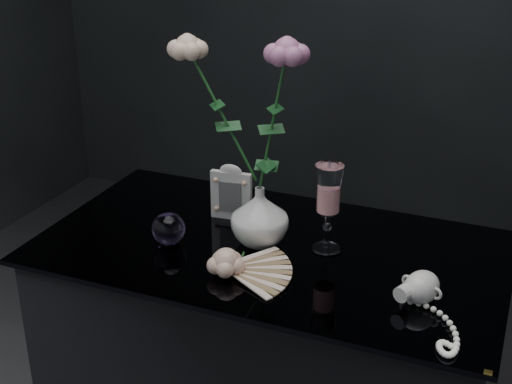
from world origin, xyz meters
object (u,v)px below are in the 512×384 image
at_px(vase, 260,216).
at_px(pearl_jar, 422,286).
at_px(picture_frame, 231,192).
at_px(loose_rose, 226,262).
at_px(paperweight, 169,229).
at_px(wine_glass, 328,209).

xyz_separation_m(vase, pearl_jar, (0.39, -0.10, -0.03)).
relative_size(vase, picture_frame, 0.97).
xyz_separation_m(vase, loose_rose, (-0.01, -0.16, -0.04)).
distance_m(paperweight, loose_rose, 0.19).
bearing_deg(loose_rose, picture_frame, 109.95).
distance_m(wine_glass, paperweight, 0.36).
xyz_separation_m(wine_glass, picture_frame, (-0.26, 0.07, -0.03)).
distance_m(wine_glass, loose_rose, 0.26).
height_order(vase, picture_frame, picture_frame).
relative_size(vase, wine_glass, 0.67).
relative_size(picture_frame, loose_rose, 0.80).
xyz_separation_m(vase, paperweight, (-0.19, -0.08, -0.03)).
xyz_separation_m(wine_glass, pearl_jar, (0.24, -0.13, -0.07)).
bearing_deg(vase, loose_rose, -94.25).
height_order(wine_glass, paperweight, wine_glass).
bearing_deg(pearl_jar, vase, -172.04).
xyz_separation_m(vase, wine_glass, (0.15, 0.03, 0.03)).
bearing_deg(wine_glass, paperweight, -162.06).
distance_m(picture_frame, pearl_jar, 0.54).
bearing_deg(vase, wine_glass, 10.61).
distance_m(vase, pearl_jar, 0.40).
height_order(wine_glass, picture_frame, wine_glass).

